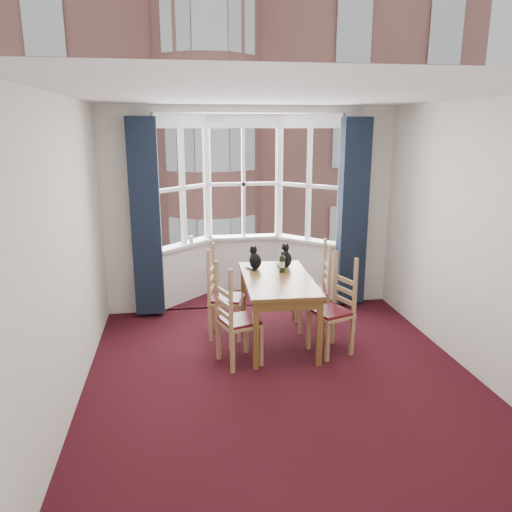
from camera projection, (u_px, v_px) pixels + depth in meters
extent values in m
plane|color=black|center=(283.00, 380.00, 5.13)|extent=(4.50, 4.50, 0.00)
plane|color=white|center=(287.00, 94.00, 4.42)|extent=(4.50, 4.50, 0.00)
plane|color=silver|center=(67.00, 256.00, 4.48)|extent=(0.00, 4.50, 4.50)
plane|color=silver|center=(477.00, 240.00, 5.07)|extent=(0.00, 4.50, 4.50)
plane|color=silver|center=(374.00, 347.00, 2.62)|extent=(4.00, 0.00, 4.00)
cube|color=silver|center=(129.00, 213.00, 6.68)|extent=(0.70, 0.12, 2.80)
cube|color=silver|center=(364.00, 207.00, 7.17)|extent=(0.70, 0.12, 2.80)
cube|color=#162133|center=(146.00, 219.00, 6.55)|extent=(0.38, 0.22, 2.60)
cube|color=#162133|center=(353.00, 213.00, 6.98)|extent=(0.38, 0.22, 2.60)
cube|color=brown|center=(278.00, 279.00, 5.87)|extent=(0.84, 1.50, 0.04)
cube|color=brown|center=(256.00, 336.00, 5.27)|extent=(0.06, 0.06, 0.76)
cube|color=brown|center=(243.00, 294.00, 6.59)|extent=(0.06, 0.06, 0.76)
cube|color=brown|center=(319.00, 333.00, 5.35)|extent=(0.06, 0.06, 0.76)
cube|color=brown|center=(294.00, 292.00, 6.67)|extent=(0.06, 0.06, 0.76)
cube|color=#A78251|center=(239.00, 322.00, 5.39)|extent=(0.51, 0.53, 0.06)
cube|color=#4D0D13|center=(239.00, 320.00, 5.38)|extent=(0.46, 0.48, 0.03)
cube|color=#A78251|center=(227.00, 299.00, 6.09)|extent=(0.49, 0.50, 0.06)
cube|color=#4D0D13|center=(226.00, 298.00, 6.09)|extent=(0.44, 0.46, 0.03)
cube|color=#A78251|center=(331.00, 313.00, 5.64)|extent=(0.52, 0.53, 0.06)
cube|color=#4D0D13|center=(331.00, 312.00, 5.64)|extent=(0.47, 0.48, 0.03)
cube|color=#A78251|center=(312.00, 293.00, 6.32)|extent=(0.44, 0.46, 0.06)
cube|color=#4D0D13|center=(312.00, 292.00, 6.32)|extent=(0.40, 0.42, 0.03)
ellipsoid|color=black|center=(255.00, 261.00, 6.21)|extent=(0.19, 0.22, 0.20)
sphere|color=black|center=(253.00, 250.00, 6.24)|extent=(0.11, 0.11, 0.09)
cone|color=black|center=(251.00, 247.00, 6.22)|extent=(0.04, 0.04, 0.04)
cone|color=black|center=(255.00, 247.00, 6.24)|extent=(0.04, 0.04, 0.04)
ellipsoid|color=black|center=(285.00, 259.00, 6.28)|extent=(0.19, 0.23, 0.21)
sphere|color=black|center=(285.00, 248.00, 6.32)|extent=(0.11, 0.11, 0.10)
cone|color=black|center=(283.00, 244.00, 6.31)|extent=(0.04, 0.04, 0.04)
cone|color=black|center=(288.00, 244.00, 6.31)|extent=(0.04, 0.04, 0.04)
cylinder|color=black|center=(282.00, 265.00, 6.05)|extent=(0.07, 0.07, 0.20)
sphere|color=black|center=(282.00, 257.00, 6.03)|extent=(0.06, 0.06, 0.06)
cylinder|color=black|center=(282.00, 254.00, 6.02)|extent=(0.03, 0.03, 0.08)
cylinder|color=gold|center=(282.00, 251.00, 6.01)|extent=(0.03, 0.03, 0.02)
cylinder|color=silver|center=(282.00, 264.00, 6.05)|extent=(0.07, 0.07, 0.07)
cylinder|color=white|center=(191.00, 240.00, 7.26)|extent=(0.06, 0.06, 0.11)
plane|color=#333335|center=(193.00, 243.00, 37.47)|extent=(80.00, 80.00, 0.00)
cube|color=#A36154|center=(204.00, 169.00, 18.50)|extent=(18.00, 6.00, 14.00)
cylinder|color=#A36154|center=(209.00, 177.00, 15.63)|extent=(3.20, 3.20, 14.00)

